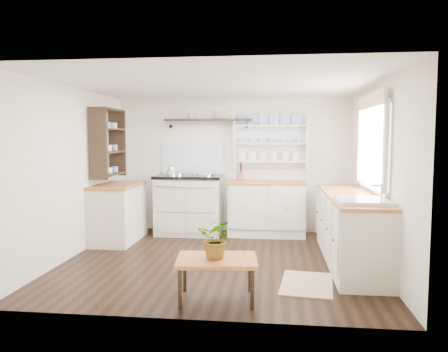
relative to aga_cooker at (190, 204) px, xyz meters
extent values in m
cube|color=black|center=(0.70, -1.57, -0.51)|extent=(4.00, 3.80, 0.01)
cube|color=silver|center=(0.70, 0.33, 0.64)|extent=(4.00, 0.02, 2.30)
cube|color=silver|center=(2.70, -1.57, 0.64)|extent=(0.02, 3.80, 2.30)
cube|color=silver|center=(-1.30, -1.57, 0.64)|extent=(0.02, 3.80, 2.30)
cube|color=white|center=(0.70, -1.57, 1.79)|extent=(4.00, 3.80, 0.01)
cube|color=white|center=(2.66, -1.42, 0.99)|extent=(0.04, 1.40, 1.00)
cube|color=white|center=(2.64, -1.42, 0.99)|extent=(0.02, 1.50, 1.10)
cube|color=beige|center=(2.62, -1.42, 1.57)|extent=(0.04, 1.55, 0.18)
cube|color=beige|center=(0.00, 0.00, -0.03)|extent=(1.07, 0.70, 0.94)
cube|color=black|center=(0.00, 0.00, 0.46)|extent=(1.11, 0.74, 0.05)
cylinder|color=silver|center=(-0.25, 0.00, 0.50)|extent=(0.37, 0.37, 0.03)
cylinder|color=silver|center=(0.25, 0.00, 0.50)|extent=(0.37, 0.37, 0.03)
cylinder|color=silver|center=(0.00, -0.39, 0.33)|extent=(0.97, 0.02, 0.02)
cube|color=beige|center=(1.30, 0.03, -0.07)|extent=(1.25, 0.60, 0.88)
cube|color=brown|center=(1.30, 0.03, 0.37)|extent=(1.27, 0.63, 0.04)
cube|color=beige|center=(2.40, -1.47, -0.07)|extent=(0.60, 2.40, 0.88)
cube|color=brown|center=(2.40, -1.47, 0.37)|extent=(0.62, 2.43, 0.04)
cube|color=white|center=(2.40, -2.22, 0.29)|extent=(0.55, 0.60, 0.28)
cylinder|color=silver|center=(2.60, -2.22, 0.49)|extent=(0.02, 0.02, 0.22)
cube|color=beige|center=(-1.00, -0.67, -0.07)|extent=(0.60, 1.10, 0.88)
cube|color=brown|center=(-1.00, -0.67, 0.37)|extent=(0.62, 1.13, 0.04)
cube|color=white|center=(1.35, 0.31, 1.04)|extent=(1.20, 0.03, 0.90)
cube|color=white|center=(1.35, 0.22, 1.04)|extent=(1.20, 0.22, 0.02)
cylinder|color=navy|center=(1.35, 0.23, 1.31)|extent=(0.20, 0.02, 0.20)
cube|color=black|center=(0.30, 0.20, 1.41)|extent=(1.50, 0.24, 0.04)
cone|color=black|center=(-0.35, 0.27, 1.30)|extent=(0.06, 0.20, 0.06)
cone|color=black|center=(0.95, 0.27, 1.30)|extent=(0.06, 0.20, 0.06)
cube|color=black|center=(-1.14, -0.67, 1.04)|extent=(0.28, 0.80, 1.05)
cylinder|color=#AE5140|center=(0.85, 0.11, 0.47)|extent=(0.11, 0.11, 0.13)
cube|color=brown|center=(0.86, -2.97, -0.10)|extent=(0.84, 0.64, 0.04)
cylinder|color=black|center=(0.54, -3.24, -0.31)|extent=(0.04, 0.04, 0.39)
cylinder|color=black|center=(0.49, -2.78, -0.31)|extent=(0.04, 0.04, 0.39)
cylinder|color=black|center=(1.22, -3.16, -0.31)|extent=(0.04, 0.04, 0.39)
cylinder|color=black|center=(1.17, -2.70, -0.31)|extent=(0.04, 0.04, 0.39)
imported|color=#3F7233|center=(0.86, -2.97, 0.12)|extent=(0.40, 0.36, 0.40)
cube|color=#977358|center=(1.78, -2.40, -0.50)|extent=(0.64, 0.91, 0.02)
camera|label=1|loc=(1.41, -7.17, 1.11)|focal=35.00mm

